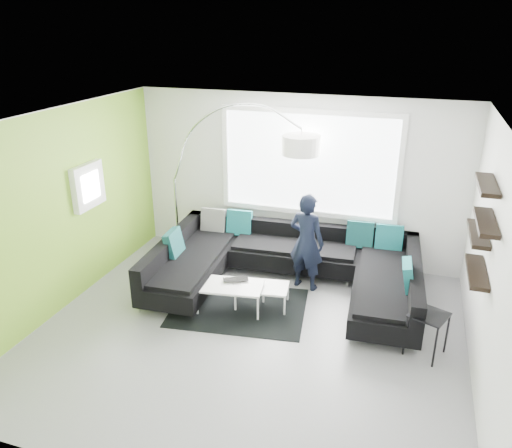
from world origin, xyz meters
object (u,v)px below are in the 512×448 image
(side_table, at_px, (426,334))
(laptop, at_px, (236,282))
(arc_lamp, at_px, (174,179))
(person, at_px, (306,242))
(sectional_sofa, at_px, (285,270))
(coffee_table, at_px, (247,295))

(side_table, relative_size, laptop, 1.33)
(arc_lamp, relative_size, laptop, 6.32)
(arc_lamp, xyz_separation_m, person, (2.44, -0.56, -0.59))
(side_table, distance_m, laptop, 2.63)
(arc_lamp, bearing_deg, person, -8.02)
(sectional_sofa, distance_m, arc_lamp, 2.53)
(coffee_table, height_order, laptop, laptop)
(sectional_sofa, bearing_deg, arc_lamp, 156.17)
(coffee_table, distance_m, laptop, 0.26)
(sectional_sofa, relative_size, coffee_table, 3.43)
(laptop, bearing_deg, person, 20.63)
(sectional_sofa, relative_size, laptop, 9.41)
(sectional_sofa, height_order, laptop, sectional_sofa)
(sectional_sofa, distance_m, person, 0.53)
(side_table, bearing_deg, person, 146.26)
(person, bearing_deg, laptop, 59.98)
(sectional_sofa, bearing_deg, laptop, -136.05)
(sectional_sofa, bearing_deg, side_table, -28.25)
(person, xyz_separation_m, laptop, (-0.82, -0.87, -0.36))
(arc_lamp, distance_m, side_table, 4.71)
(sectional_sofa, xyz_separation_m, coffee_table, (-0.41, -0.60, -0.18))
(side_table, bearing_deg, laptop, 172.82)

